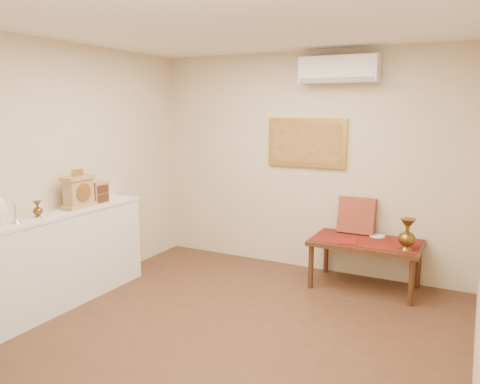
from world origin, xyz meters
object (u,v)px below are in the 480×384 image
Objects in this scene: wooden_chest at (98,192)px; low_table at (366,246)px; brass_urn_tall at (407,231)px; display_ledge at (64,258)px; mantel_clock at (79,192)px.

low_table is (2.66, 1.36, -0.62)m from wooden_chest.
wooden_chest is (-3.11, -1.19, 0.34)m from brass_urn_tall.
brass_urn_tall is at bearing 28.64° from display_ledge.
display_ledge is 0.70m from mantel_clock.
wooden_chest is at bearing -152.87° from low_table.
brass_urn_tall is 3.57m from display_ledge.
low_table is (-0.45, 0.17, -0.27)m from brass_urn_tall.
mantel_clock is 1.68× the size of wooden_chest.
mantel_clock is (0.03, 0.23, 0.66)m from display_ledge.
display_ledge is 4.93× the size of mantel_clock.
low_table is at bearing 159.27° from brass_urn_tall.
wooden_chest is at bearing 92.88° from mantel_clock.
display_ledge is 8.28× the size of wooden_chest.
brass_urn_tall is 0.34× the size of low_table.
display_ledge is at bearing -97.52° from mantel_clock.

